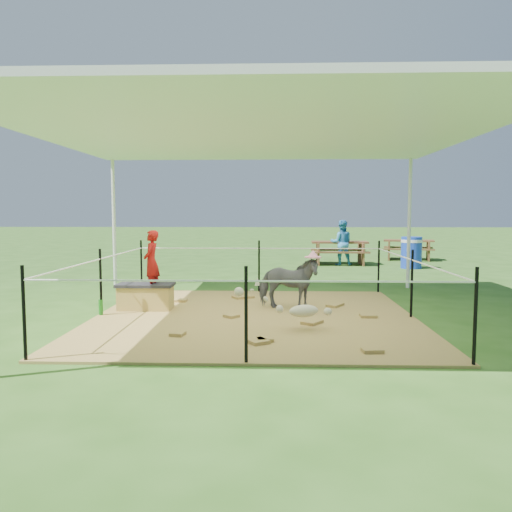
{
  "coord_description": "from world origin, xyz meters",
  "views": [
    {
      "loc": [
        0.27,
        -7.13,
        1.53
      ],
      "look_at": [
        0.0,
        0.6,
        0.85
      ],
      "focal_mm": 35.0,
      "sensor_mm": 36.0,
      "label": 1
    }
  ],
  "objects_px": {
    "foal": "(304,308)",
    "picnic_table_near": "(339,253)",
    "pony": "(288,283)",
    "trash_barrel": "(411,253)",
    "green_bottle": "(101,307)",
    "distant_person": "(341,243)",
    "picnic_table_far": "(408,250)",
    "woman": "(151,255)",
    "straw_bale": "(146,298)"
  },
  "relations": [
    {
      "from": "foal",
      "to": "distant_person",
      "type": "xyz_separation_m",
      "value": [
        1.58,
        8.15,
        0.35
      ]
    },
    {
      "from": "green_bottle",
      "to": "picnic_table_far",
      "type": "xyz_separation_m",
      "value": [
        6.9,
        9.1,
        0.18
      ]
    },
    {
      "from": "pony",
      "to": "picnic_table_far",
      "type": "distance_m",
      "value": 9.5
    },
    {
      "from": "pony",
      "to": "picnic_table_far",
      "type": "bearing_deg",
      "value": -14.09
    },
    {
      "from": "woman",
      "to": "green_bottle",
      "type": "height_order",
      "value": "woman"
    },
    {
      "from": "pony",
      "to": "picnic_table_near",
      "type": "height_order",
      "value": "pony"
    },
    {
      "from": "foal",
      "to": "picnic_table_far",
      "type": "xyz_separation_m",
      "value": [
        3.98,
        9.93,
        0.02
      ]
    },
    {
      "from": "pony",
      "to": "picnic_table_near",
      "type": "distance_m",
      "value": 7.27
    },
    {
      "from": "woman",
      "to": "trash_barrel",
      "type": "bearing_deg",
      "value": 137.85
    },
    {
      "from": "distant_person",
      "to": "picnic_table_near",
      "type": "bearing_deg",
      "value": -83.25
    },
    {
      "from": "straw_bale",
      "to": "trash_barrel",
      "type": "relative_size",
      "value": 0.93
    },
    {
      "from": "straw_bale",
      "to": "picnic_table_far",
      "type": "height_order",
      "value": "picnic_table_far"
    },
    {
      "from": "green_bottle",
      "to": "distant_person",
      "type": "height_order",
      "value": "distant_person"
    },
    {
      "from": "straw_bale",
      "to": "distant_person",
      "type": "distance_m",
      "value": 7.93
    },
    {
      "from": "picnic_table_far",
      "to": "distant_person",
      "type": "height_order",
      "value": "distant_person"
    },
    {
      "from": "green_bottle",
      "to": "distant_person",
      "type": "bearing_deg",
      "value": 58.43
    },
    {
      "from": "straw_bale",
      "to": "woman",
      "type": "distance_m",
      "value": 0.67
    },
    {
      "from": "foal",
      "to": "picnic_table_far",
      "type": "bearing_deg",
      "value": 46.45
    },
    {
      "from": "woman",
      "to": "picnic_table_far",
      "type": "height_order",
      "value": "woman"
    },
    {
      "from": "foal",
      "to": "straw_bale",
      "type": "bearing_deg",
      "value": 129.89
    },
    {
      "from": "green_bottle",
      "to": "trash_barrel",
      "type": "height_order",
      "value": "trash_barrel"
    },
    {
      "from": "pony",
      "to": "picnic_table_near",
      "type": "bearing_deg",
      "value": -1.95
    },
    {
      "from": "pony",
      "to": "trash_barrel",
      "type": "height_order",
      "value": "trash_barrel"
    },
    {
      "from": "picnic_table_near",
      "to": "foal",
      "type": "bearing_deg",
      "value": -98.27
    },
    {
      "from": "foal",
      "to": "distant_person",
      "type": "height_order",
      "value": "distant_person"
    },
    {
      "from": "foal",
      "to": "woman",
      "type": "bearing_deg",
      "value": 128.84
    },
    {
      "from": "pony",
      "to": "trash_barrel",
      "type": "distance_m",
      "value": 7.01
    },
    {
      "from": "green_bottle",
      "to": "pony",
      "type": "xyz_separation_m",
      "value": [
        2.76,
        0.56,
        0.3
      ]
    },
    {
      "from": "trash_barrel",
      "to": "distant_person",
      "type": "bearing_deg",
      "value": 158.42
    },
    {
      "from": "green_bottle",
      "to": "pony",
      "type": "relative_size",
      "value": 0.23
    },
    {
      "from": "picnic_table_far",
      "to": "picnic_table_near",
      "type": "bearing_deg",
      "value": -134.98
    },
    {
      "from": "trash_barrel",
      "to": "distant_person",
      "type": "distance_m",
      "value": 1.96
    },
    {
      "from": "foal",
      "to": "picnic_table_far",
      "type": "relative_size",
      "value": 0.64
    },
    {
      "from": "foal",
      "to": "picnic_table_near",
      "type": "xyz_separation_m",
      "value": [
        1.56,
        8.45,
        0.04
      ]
    },
    {
      "from": "trash_barrel",
      "to": "straw_bale",
      "type": "bearing_deg",
      "value": -133.09
    },
    {
      "from": "pony",
      "to": "trash_barrel",
      "type": "bearing_deg",
      "value": -18.66
    },
    {
      "from": "pony",
      "to": "distant_person",
      "type": "height_order",
      "value": "distant_person"
    },
    {
      "from": "picnic_table_far",
      "to": "straw_bale",
      "type": "bearing_deg",
      "value": -112.73
    },
    {
      "from": "picnic_table_near",
      "to": "distant_person",
      "type": "height_order",
      "value": "distant_person"
    },
    {
      "from": "straw_bale",
      "to": "picnic_table_near",
      "type": "distance_m",
      "value": 8.18
    },
    {
      "from": "green_bottle",
      "to": "picnic_table_far",
      "type": "bearing_deg",
      "value": 52.85
    },
    {
      "from": "picnic_table_near",
      "to": "picnic_table_far",
      "type": "distance_m",
      "value": 2.84
    },
    {
      "from": "straw_bale",
      "to": "picnic_table_near",
      "type": "bearing_deg",
      "value": 61.28
    },
    {
      "from": "green_bottle",
      "to": "foal",
      "type": "bearing_deg",
      "value": -15.88
    },
    {
      "from": "pony",
      "to": "woman",
      "type": "bearing_deg",
      "value": 104.7
    },
    {
      "from": "picnic_table_near",
      "to": "distant_person",
      "type": "relative_size",
      "value": 1.25
    },
    {
      "from": "green_bottle",
      "to": "distant_person",
      "type": "distance_m",
      "value": 8.6
    },
    {
      "from": "green_bottle",
      "to": "picnic_table_far",
      "type": "relative_size",
      "value": 0.14
    },
    {
      "from": "trash_barrel",
      "to": "foal",
      "type": "bearing_deg",
      "value": -114.51
    },
    {
      "from": "pony",
      "to": "foal",
      "type": "bearing_deg",
      "value": -161.63
    }
  ]
}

